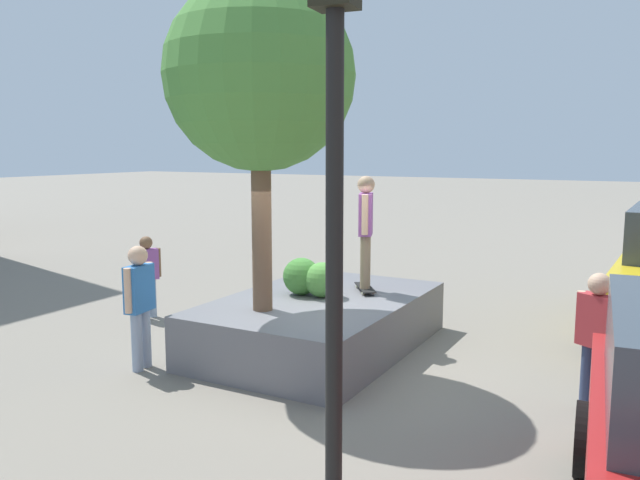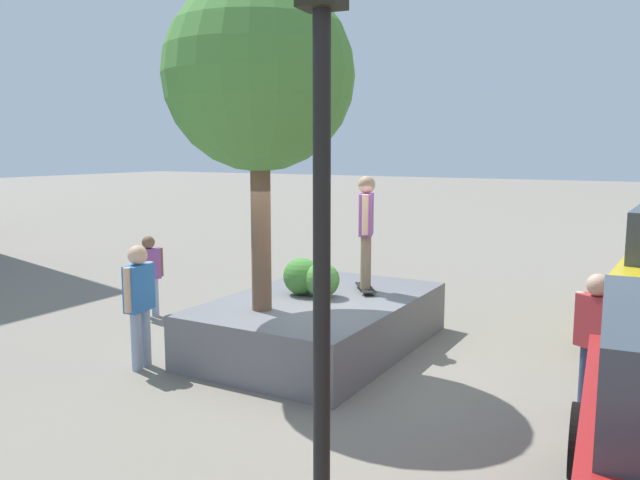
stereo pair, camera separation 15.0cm
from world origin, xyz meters
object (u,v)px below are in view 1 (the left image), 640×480
object	(u,v)px
plaza_tree	(260,77)
bystander_watching	(140,299)
traffic_light_corner	(335,120)
passerby_with_bag	(147,271)
planter_ledge	(320,323)
skateboard	(365,288)
skateboarder	(366,223)
pedestrian_crossing	(596,333)

from	to	relation	value
plaza_tree	bystander_watching	bearing A→B (deg)	-54.35
traffic_light_corner	passerby_with_bag	xyz separation A→B (m)	(-4.77, -6.33, -2.39)
planter_ledge	passerby_with_bag	distance (m)	3.68
traffic_light_corner	skateboard	bearing A→B (deg)	-157.45
skateboarder	bystander_watching	bearing A→B (deg)	-37.95
skateboard	traffic_light_corner	xyz separation A→B (m)	(5.43, 2.25, 2.40)
pedestrian_crossing	skateboard	bearing A→B (deg)	-110.59
skateboard	skateboarder	bearing A→B (deg)	-3.58
planter_ledge	skateboard	world-z (taller)	skateboard
plaza_tree	pedestrian_crossing	size ratio (longest dim) A/B	2.75
skateboard	bystander_watching	distance (m)	3.53
plaza_tree	passerby_with_bag	distance (m)	4.71
skateboard	pedestrian_crossing	world-z (taller)	pedestrian_crossing
bystander_watching	traffic_light_corner	bearing A→B (deg)	59.13
pedestrian_crossing	plaza_tree	bearing A→B (deg)	-84.12
pedestrian_crossing	passerby_with_bag	bearing A→B (deg)	-95.13
bystander_watching	skateboarder	bearing A→B (deg)	142.05
planter_ledge	bystander_watching	xyz separation A→B (m)	(2.04, -1.75, 0.61)
skateboard	skateboarder	world-z (taller)	skateboarder
skateboarder	passerby_with_bag	xyz separation A→B (m)	(0.65, -4.07, -1.03)
skateboard	passerby_with_bag	distance (m)	4.13
passerby_with_bag	skateboard	bearing A→B (deg)	99.13
pedestrian_crossing	traffic_light_corner	bearing A→B (deg)	-17.82
passerby_with_bag	bystander_watching	xyz separation A→B (m)	(2.13, 1.90, 0.14)
planter_ledge	skateboarder	bearing A→B (deg)	150.10
passerby_with_bag	bystander_watching	bearing A→B (deg)	41.79
plaza_tree	passerby_with_bag	world-z (taller)	plaza_tree
skateboard	bystander_watching	size ratio (longest dim) A/B	0.44
traffic_light_corner	bystander_watching	bearing A→B (deg)	-120.87
traffic_light_corner	skateboarder	bearing A→B (deg)	-157.45
skateboard	pedestrian_crossing	bearing A→B (deg)	69.41
skateboard	passerby_with_bag	bearing A→B (deg)	-80.87
skateboarder	bystander_watching	xyz separation A→B (m)	(2.78, -2.17, -0.89)
passerby_with_bag	bystander_watching	world-z (taller)	bystander_watching
bystander_watching	plaza_tree	bearing A→B (deg)	125.65
traffic_light_corner	passerby_with_bag	distance (m)	8.28
skateboarder	bystander_watching	world-z (taller)	skateboarder
skateboard	bystander_watching	bearing A→B (deg)	-37.95
pedestrian_crossing	bystander_watching	xyz separation A→B (m)	(1.44, -5.74, 0.05)
traffic_light_corner	pedestrian_crossing	bearing A→B (deg)	162.18
skateboarder	traffic_light_corner	bearing A→B (deg)	22.55
planter_ledge	pedestrian_crossing	distance (m)	4.08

